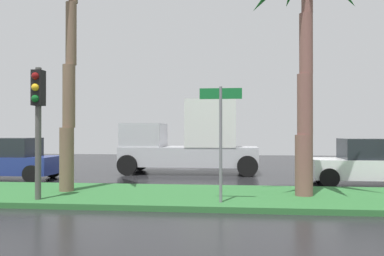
{
  "coord_description": "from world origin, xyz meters",
  "views": [
    {
      "loc": [
        -1.59,
        -3.71,
        1.99
      ],
      "look_at": [
        -3.21,
        11.23,
        2.12
      ],
      "focal_mm": 37.36,
      "sensor_mm": 36.0,
      "label": 1
    }
  ],
  "objects": [
    {
      "name": "box_truck_lead",
      "position": [
        -3.68,
        15.13,
        1.55
      ],
      "size": [
        6.4,
        2.64,
        3.46
      ],
      "rotation": [
        0.0,
        0.0,
        3.14
      ],
      "color": "silver",
      "rests_on": "ground_plane"
    },
    {
      "name": "car_in_traffic_second",
      "position": [
        3.42,
        11.74,
        0.83
      ],
      "size": [
        4.3,
        2.02,
        1.72
      ],
      "rotation": [
        0.0,
        0.0,
        3.14
      ],
      "color": "white",
      "rests_on": "ground_plane"
    },
    {
      "name": "ground_plane",
      "position": [
        0.0,
        9.0,
        -0.05
      ],
      "size": [
        90.0,
        42.0,
        0.1
      ],
      "primitive_type": "cube",
      "color": "black"
    },
    {
      "name": "street_name_sign",
      "position": [
        -1.97,
        6.66,
        2.08
      ],
      "size": [
        1.1,
        0.08,
        3.0
      ],
      "color": "slate",
      "rests_on": "median_strip"
    },
    {
      "name": "median_strip",
      "position": [
        0.0,
        8.0,
        0.07
      ],
      "size": [
        85.5,
        4.0,
        0.15
      ],
      "primitive_type": "cube",
      "color": "#2D6B33",
      "rests_on": "ground_plane"
    },
    {
      "name": "car_in_traffic_leading",
      "position": [
        -11.03,
        11.86,
        0.83
      ],
      "size": [
        4.3,
        2.02,
        1.72
      ],
      "rotation": [
        0.0,
        0.0,
        3.14
      ],
      "color": "navy",
      "rests_on": "ground_plane"
    },
    {
      "name": "traffic_signal_median_left",
      "position": [
        -6.89,
        6.54,
        2.61
      ],
      "size": [
        0.28,
        0.43,
        3.56
      ],
      "color": "#4C4C47",
      "rests_on": "median_strip"
    }
  ]
}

